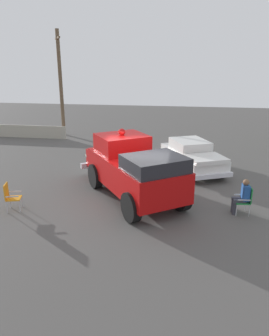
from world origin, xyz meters
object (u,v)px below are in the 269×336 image
Objects in this scene: spectator_seated at (242,195)px; utility_pole at (61,82)px; vintage_fire_truck at (132,167)px; lawn_chair_near_truck at (246,198)px; lawn_chair_by_car at (115,153)px; classic_hot_rod at (192,156)px; lawn_chair_spare at (10,195)px.

utility_pole is (11.18, -11.70, 3.15)m from spectator_seated.
lawn_chair_near_truck is (-4.23, 0.95, -0.61)m from vintage_fire_truck.
vintage_fire_truck is 5.97× the size of lawn_chair_by_car.
classic_hot_rod is at bearing -70.17° from spectator_seated.
vintage_fire_truck reaches higher than lawn_chair_spare.
classic_hot_rod is at bearing 173.00° from lawn_chair_by_car.
utility_pole reaches higher than lawn_chair_spare.
spectator_seated is (0.13, 0.01, 0.11)m from lawn_chair_near_truck.
classic_hot_rod is (-2.40, -3.74, -0.45)m from vintage_fire_truck.
vintage_fire_truck is at bearing -12.71° from lawn_chair_near_truck.
lawn_chair_by_car is at bearing -111.35° from lawn_chair_spare.
classic_hot_rod reaches higher than lawn_chair_spare.
lawn_chair_near_truck is at bearing 111.29° from classic_hot_rod.
vintage_fire_truck is at bearing 123.42° from utility_pole.
utility_pole is at bearing -56.58° from vintage_fire_truck.
utility_pole reaches higher than vintage_fire_truck.
classic_hot_rod is 5.04m from lawn_chair_near_truck.
lawn_chair_by_car is at bearing -41.50° from lawn_chair_near_truck.
vintage_fire_truck reaches higher than lawn_chair_near_truck.
classic_hot_rod is at bearing -138.28° from lawn_chair_spare.
vintage_fire_truck is at bearing -153.40° from lawn_chair_spare.
utility_pole is (9.48, -6.99, 3.10)m from classic_hot_rod.
vintage_fire_truck is 4.38m from lawn_chair_near_truck.
utility_pole reaches higher than lawn_chair_near_truck.
vintage_fire_truck is at bearing -13.29° from spectator_seated.
lawn_chair_near_truck is 0.17m from spectator_seated.
classic_hot_rod is 4.64× the size of lawn_chair_spare.
utility_pole is (5.45, -6.50, 3.25)m from lawn_chair_by_car.
vintage_fire_truck reaches higher than lawn_chair_by_car.
vintage_fire_truck is 4.62m from lawn_chair_spare.
vintage_fire_truck is 4.24m from spectator_seated.
lawn_chair_spare is at bearing 7.51° from spectator_seated.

